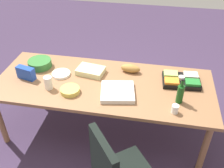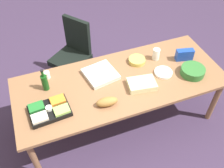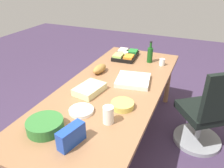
{
  "view_description": "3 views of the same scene",
  "coord_description": "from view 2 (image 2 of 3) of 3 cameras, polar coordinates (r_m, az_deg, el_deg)",
  "views": [
    {
      "loc": [
        0.54,
        -2.35,
        2.5
      ],
      "look_at": [
        0.12,
        -0.08,
        0.81
      ],
      "focal_mm": 41.17,
      "sensor_mm": 36.0,
      "label": 1
    },
    {
      "loc": [
        0.85,
        1.94,
        2.9
      ],
      "look_at": [
        0.13,
        0.04,
        0.79
      ],
      "focal_mm": 40.44,
      "sensor_mm": 36.0,
      "label": 2
    },
    {
      "loc": [
        -1.9,
        -0.82,
        1.89
      ],
      "look_at": [
        0.01,
        0.01,
        0.79
      ],
      "focal_mm": 35.13,
      "sensor_mm": 36.0,
      "label": 3
    }
  ],
  "objects": [
    {
      "name": "office_chair",
      "position": [
        3.89,
        -8.78,
        5.35
      ],
      "size": [
        0.67,
        0.67,
        1.03
      ],
      "color": "gray",
      "rests_on": "ground"
    },
    {
      "name": "salad_bowl",
      "position": [
        3.21,
        17.78,
        2.8
      ],
      "size": [
        0.31,
        0.31,
        0.09
      ],
      "primitive_type": "cylinder",
      "rotation": [
        0.0,
        0.0,
        0.09
      ],
      "color": "#317030",
      "rests_on": "conference_table"
    },
    {
      "name": "conference_table",
      "position": [
        3.06,
        1.95,
        -0.09
      ],
      "size": [
        2.52,
        1.03,
        0.76
      ],
      "color": "#8D6140",
      "rests_on": "ground"
    },
    {
      "name": "veggie_tray",
      "position": [
        2.75,
        -13.96,
        -5.76
      ],
      "size": [
        0.44,
        0.33,
        0.09
      ],
      "color": "black",
      "rests_on": "conference_table"
    },
    {
      "name": "paper_cup",
      "position": [
        3.11,
        -14.49,
        2.0
      ],
      "size": [
        0.08,
        0.08,
        0.09
      ],
      "primitive_type": "cylinder",
      "rotation": [
        0.0,
        0.0,
        0.17
      ],
      "color": "white",
      "rests_on": "conference_table"
    },
    {
      "name": "ground_plane",
      "position": [
        3.59,
        1.68,
        -7.79
      ],
      "size": [
        10.0,
        10.0,
        0.0
      ],
      "primitive_type": "plane",
      "color": "#3C2C47"
    },
    {
      "name": "wine_bottle",
      "position": [
        2.94,
        -14.96,
        0.46
      ],
      "size": [
        0.07,
        0.07,
        0.29
      ],
      "color": "#144A17",
      "rests_on": "conference_table"
    },
    {
      "name": "chip_bowl",
      "position": [
        3.25,
        5.66,
        5.33
      ],
      "size": [
        0.23,
        0.23,
        0.05
      ],
      "primitive_type": "cylinder",
      "rotation": [
        0.0,
        0.0,
        -0.09
      ],
      "color": "#CEB850",
      "rests_on": "conference_table"
    },
    {
      "name": "chip_bag_blue",
      "position": [
        3.38,
        16.07,
        6.37
      ],
      "size": [
        0.23,
        0.13,
        0.15
      ],
      "primitive_type": "cube",
      "rotation": [
        0.0,
        0.0,
        -0.24
      ],
      "color": "#1B42AC",
      "rests_on": "conference_table"
    },
    {
      "name": "mayo_jar",
      "position": [
        3.3,
        9.95,
        6.66
      ],
      "size": [
        0.11,
        0.11,
        0.15
      ],
      "primitive_type": "cylinder",
      "rotation": [
        0.0,
        0.0,
        0.2
      ],
      "color": "white",
      "rests_on": "conference_table"
    },
    {
      "name": "paper_plate_stack",
      "position": [
        3.15,
        11.53,
        2.57
      ],
      "size": [
        0.25,
        0.25,
        0.03
      ],
      "primitive_type": "cylinder",
      "rotation": [
        0.0,
        0.0,
        0.16
      ],
      "color": "white",
      "rests_on": "conference_table"
    },
    {
      "name": "pizza_box",
      "position": [
        3.06,
        -2.62,
        2.27
      ],
      "size": [
        0.42,
        0.42,
        0.05
      ],
      "primitive_type": "cube",
      "rotation": [
        0.0,
        0.0,
        0.18
      ],
      "color": "silver",
      "rests_on": "conference_table"
    },
    {
      "name": "sheet_cake",
      "position": [
        2.94,
        6.74,
        -0.02
      ],
      "size": [
        0.35,
        0.27,
        0.07
      ],
      "primitive_type": "cube",
      "rotation": [
        0.0,
        0.0,
        -0.16
      ],
      "color": "beige",
      "rests_on": "conference_table"
    },
    {
      "name": "bread_loaf",
      "position": [
        2.72,
        -1.14,
        -4.03
      ],
      "size": [
        0.25,
        0.13,
        0.1
      ],
      "primitive_type": "ellipsoid",
      "rotation": [
        0.0,
        0.0,
        -0.1
      ],
      "color": "#A47437",
      "rests_on": "conference_table"
    }
  ]
}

